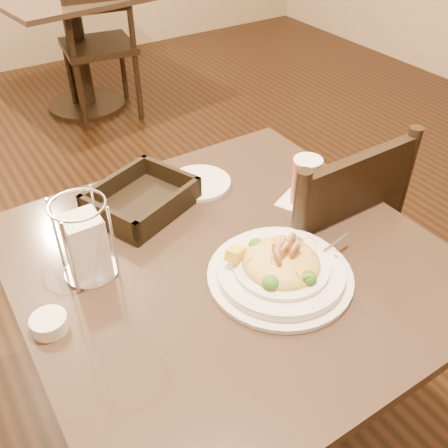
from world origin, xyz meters
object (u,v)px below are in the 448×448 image
dining_chair_near (308,256)px  pasta_bowl (280,268)px  drink_glass (306,181)px  butter_ramekin (49,323)px  dining_chair_far (99,41)px  background_table (74,30)px  side_plate (199,183)px  napkin_caddy (86,244)px  main_table (228,326)px  bread_basket (142,201)px

dining_chair_near → pasta_bowl: bearing=35.7°
drink_glass → butter_ramekin: drink_glass is taller
dining_chair_far → pasta_bowl: 2.49m
background_table → butter_ramekin: (-0.89, -2.52, 0.25)m
butter_ramekin → side_plate: bearing=29.2°
background_table → napkin_caddy: napkin_caddy is taller
pasta_bowl → butter_ramekin: 0.47m
dining_chair_far → drink_glass: bearing=91.1°
napkin_caddy → side_plate: size_ratio=1.08×
dining_chair_near → side_plate: dining_chair_near is taller
napkin_caddy → side_plate: napkin_caddy is taller
background_table → side_plate: bearing=-100.1°
dining_chair_far → butter_ramekin: (-0.96, -2.30, 0.27)m
background_table → side_plate: side_plate is taller
side_plate → napkin_caddy: bearing=-155.5°
background_table → napkin_caddy: bearing=-107.6°
main_table → pasta_bowl: (0.05, -0.11, 0.27)m
dining_chair_near → side_plate: size_ratio=5.43×
pasta_bowl → napkin_caddy: 0.41m
pasta_bowl → bread_basket: bearing=109.6°
main_table → bread_basket: bread_basket is taller
butter_ramekin → main_table: bearing=-1.7°
dining_chair_far → bread_basket: bearing=80.8°
dining_chair_near → pasta_bowl: size_ratio=2.70×
bread_basket → butter_ramekin: (-0.32, -0.26, -0.01)m
background_table → dining_chair_far: dining_chair_far is taller
bread_basket → main_table: bearing=-73.0°
pasta_bowl → butter_ramekin: (-0.45, 0.13, -0.01)m
bread_basket → dining_chair_near: bearing=-20.5°
bread_basket → napkin_caddy: bearing=-141.8°
main_table → side_plate: 0.39m
side_plate → pasta_bowl: bearing=-95.2°
bread_basket → side_plate: bearing=5.2°
side_plate → butter_ramekin: size_ratio=2.46×
dining_chair_near → butter_ramekin: bearing=6.4°
pasta_bowl → drink_glass: bearing=40.2°
pasta_bowl → drink_glass: (0.22, 0.19, 0.03)m
background_table → bread_basket: 2.35m
dining_chair_far → background_table: bearing=-63.9°
pasta_bowl → dining_chair_near: bearing=36.5°
main_table → butter_ramekin: bearing=178.3°
butter_ramekin → background_table: bearing=70.6°
pasta_bowl → bread_basket: pasta_bowl is taller
main_table → dining_chair_near: bearing=16.8°
main_table → dining_chair_near: (0.35, 0.11, -0.02)m
bread_basket → background_table: bearing=75.8°
dining_chair_far → butter_ramekin: 2.50m
bread_basket → butter_ramekin: bearing=-140.7°
background_table → bread_basket: bearing=-104.2°
bread_basket → butter_ramekin: size_ratio=4.22×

